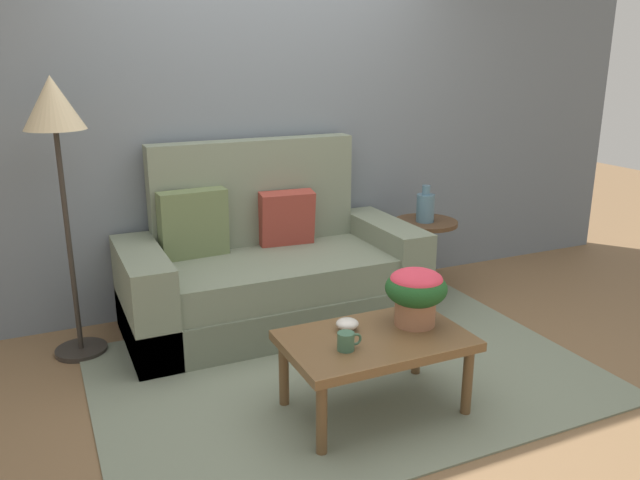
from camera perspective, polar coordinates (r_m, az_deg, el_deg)
name	(u,v)px	position (r m, az deg, el deg)	size (l,w,h in m)	color
ground_plane	(340,369)	(3.70, 1.83, -11.49)	(14.00, 14.00, 0.00)	brown
wall_back	(259,95)	(4.47, -5.53, 12.83)	(6.40, 0.12, 2.91)	slate
area_rug	(345,373)	(3.65, 2.29, -11.84)	(2.70, 1.89, 0.01)	gray
couch	(269,273)	(4.21, -4.56, -2.98)	(1.91, 0.88, 1.18)	#626B59
coffee_table	(375,346)	(3.17, 4.99, -9.46)	(0.90, 0.57, 0.41)	brown
side_table	(425,243)	(4.74, 9.39, -0.30)	(0.46, 0.46, 0.56)	#4C331E
floor_lamp	(56,129)	(3.78, -22.68, 9.22)	(0.33, 0.33, 1.62)	#2D2823
potted_plant	(416,291)	(3.23, 8.62, -4.52)	(0.31, 0.31, 0.29)	#A36B4C
coffee_mug	(347,341)	(2.99, 2.40, -9.08)	(0.12, 0.08, 0.09)	#3D664C
snack_bowl	(347,324)	(3.19, 2.47, -7.56)	(0.11, 0.11, 0.06)	silver
table_vase	(425,207)	(4.64, 9.46, 2.94)	(0.13, 0.13, 0.27)	slate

